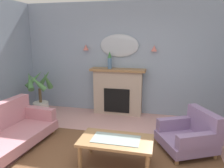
# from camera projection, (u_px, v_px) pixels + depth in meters

# --- Properties ---
(wall_back) EXTENTS (6.86, 0.10, 2.77)m
(wall_back) POSITION_uv_depth(u_px,v_px,m) (138.00, 59.00, 5.33)
(wall_back) COLOR #8C9EB2
(wall_back) RESTS_ON ground
(fireplace) EXTENTS (1.36, 0.36, 1.16)m
(fireplace) POSITION_uv_depth(u_px,v_px,m) (118.00, 92.00, 5.41)
(fireplace) COLOR tan
(fireplace) RESTS_ON ground
(mantel_vase_centre) EXTENTS (0.10, 0.10, 0.42)m
(mantel_vase_centre) POSITION_uv_depth(u_px,v_px,m) (110.00, 60.00, 5.24)
(mantel_vase_centre) COLOR #4C7093
(mantel_vase_centre) RESTS_ON fireplace
(wall_mirror) EXTENTS (0.96, 0.06, 0.56)m
(wall_mirror) POSITION_uv_depth(u_px,v_px,m) (119.00, 46.00, 5.29)
(wall_mirror) COLOR #B2BCC6
(wall_sconce_left) EXTENTS (0.14, 0.14, 0.14)m
(wall_sconce_left) POSITION_uv_depth(u_px,v_px,m) (86.00, 47.00, 5.44)
(wall_sconce_left) COLOR #D17066
(wall_sconce_right) EXTENTS (0.14, 0.14, 0.14)m
(wall_sconce_right) POSITION_uv_depth(u_px,v_px,m) (154.00, 48.00, 5.06)
(wall_sconce_right) COLOR #D17066
(coffee_table) EXTENTS (1.10, 0.60, 0.45)m
(coffee_table) POSITION_uv_depth(u_px,v_px,m) (116.00, 143.00, 3.24)
(coffee_table) COLOR olive
(coffee_table) RESTS_ON ground
(floral_couch) EXTENTS (1.02, 1.78, 0.76)m
(floral_couch) POSITION_uv_depth(u_px,v_px,m) (5.00, 132.00, 3.76)
(floral_couch) COLOR #B77A84
(floral_couch) RESTS_ON ground
(armchair_by_coffee_table) EXTENTS (1.09, 1.08, 0.71)m
(armchair_by_coffee_table) POSITION_uv_depth(u_px,v_px,m) (191.00, 134.00, 3.69)
(armchair_by_coffee_table) COLOR gray
(armchair_by_coffee_table) RESTS_ON ground
(potted_plant_tall_palm) EXTENTS (0.68, 0.72, 1.14)m
(potted_plant_tall_palm) POSITION_uv_depth(u_px,v_px,m) (40.00, 94.00, 5.32)
(potted_plant_tall_palm) COLOR silver
(potted_plant_tall_palm) RESTS_ON ground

